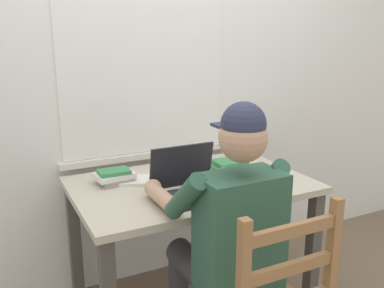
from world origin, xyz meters
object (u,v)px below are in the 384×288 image
at_px(desk, 191,201).
at_px(coffee_mug_white, 169,173).
at_px(seated_person, 226,229).
at_px(book_stack_side, 229,164).
at_px(laptop, 189,184).
at_px(coffee_mug_spare, 262,175).
at_px(coffee_mug_dark, 195,168).
at_px(computer_mouse, 243,185).
at_px(book_stack_main, 115,176).

height_order(desk, coffee_mug_white, coffee_mug_white).
relative_size(seated_person, book_stack_side, 6.02).
bearing_deg(laptop, coffee_mug_spare, -6.05).
relative_size(coffee_mug_dark, coffee_mug_spare, 1.07).
height_order(seated_person, coffee_mug_spare, seated_person).
distance_m(laptop, coffee_mug_spare, 0.40).
xyz_separation_m(coffee_mug_white, book_stack_side, (0.40, 0.06, -0.03)).
distance_m(coffee_mug_dark, coffee_mug_spare, 0.36).
bearing_deg(coffee_mug_white, coffee_mug_spare, -31.83).
height_order(computer_mouse, book_stack_main, book_stack_main).
height_order(computer_mouse, coffee_mug_white, coffee_mug_white).
height_order(desk, computer_mouse, computer_mouse).
bearing_deg(laptop, book_stack_main, 130.08).
height_order(laptop, coffee_mug_white, laptop).
xyz_separation_m(coffee_mug_spare, book_stack_main, (-0.67, 0.36, -0.01)).
height_order(laptop, book_stack_side, laptop).
relative_size(coffee_mug_white, book_stack_main, 0.59).
bearing_deg(computer_mouse, coffee_mug_spare, -0.28).
relative_size(seated_person, coffee_mug_dark, 10.20).
bearing_deg(coffee_mug_dark, desk, -133.95).
relative_size(desk, coffee_mug_spare, 10.51).
bearing_deg(book_stack_main, coffee_mug_spare, -28.50).
bearing_deg(coffee_mug_white, computer_mouse, -40.72).
bearing_deg(coffee_mug_spare, book_stack_side, 91.36).
relative_size(desk, coffee_mug_dark, 9.79).
distance_m(desk, seated_person, 0.47).
bearing_deg(seated_person, laptop, 94.74).
distance_m(computer_mouse, coffee_mug_spare, 0.12).
bearing_deg(laptop, computer_mouse, -8.36).
relative_size(coffee_mug_white, coffee_mug_dark, 1.02).
xyz_separation_m(computer_mouse, coffee_mug_spare, (0.11, -0.00, 0.04)).
height_order(seated_person, book_stack_side, seated_person).
bearing_deg(coffee_mug_spare, coffee_mug_white, 148.17).
distance_m(coffee_mug_white, book_stack_side, 0.41).
height_order(coffee_mug_white, book_stack_side, coffee_mug_white).
relative_size(coffee_mug_spare, book_stack_side, 0.55).
bearing_deg(book_stack_side, coffee_mug_dark, -167.04).
distance_m(computer_mouse, book_stack_side, 0.33).
height_order(coffee_mug_white, book_stack_main, coffee_mug_white).
bearing_deg(coffee_mug_dark, coffee_mug_white, -178.74).
bearing_deg(computer_mouse, desk, 133.48).
bearing_deg(book_stack_side, seated_person, -122.29).
distance_m(coffee_mug_spare, book_stack_main, 0.76).
xyz_separation_m(coffee_mug_spare, book_stack_side, (-0.01, 0.31, -0.03)).
xyz_separation_m(computer_mouse, coffee_mug_white, (-0.29, 0.25, 0.03)).
relative_size(laptop, coffee_mug_white, 2.63).
relative_size(laptop, book_stack_side, 1.57).
xyz_separation_m(seated_person, coffee_mug_spare, (0.37, 0.26, 0.10)).
xyz_separation_m(laptop, book_stack_main, (-0.27, 0.32, -0.02)).
bearing_deg(computer_mouse, book_stack_side, 71.10).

